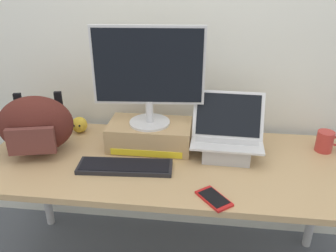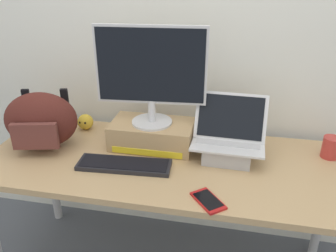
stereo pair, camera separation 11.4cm
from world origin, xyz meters
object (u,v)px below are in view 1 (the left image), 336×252
toner_box_yellow (150,135)px  open_laptop (226,143)px  messenger_backpack (36,125)px  plush_toy (79,125)px  desktop_monitor (148,73)px  cell_phone (214,198)px  external_keyboard (125,167)px  coffee_mug (325,141)px

toner_box_yellow → open_laptop: 0.38m
open_laptop → messenger_backpack: open_laptop is taller
open_laptop → plush_toy: open_laptop is taller
desktop_monitor → plush_toy: bearing=159.6°
cell_phone → desktop_monitor: bearing=89.4°
desktop_monitor → open_laptop: bearing=-11.2°
plush_toy → cell_phone: bearing=-35.2°
toner_box_yellow → plush_toy: (-0.41, 0.11, -0.02)m
external_keyboard → plush_toy: (-0.34, 0.34, 0.03)m
toner_box_yellow → desktop_monitor: (0.00, -0.00, 0.32)m
toner_box_yellow → external_keyboard: bearing=-109.0°
desktop_monitor → messenger_backpack: bearing=-173.0°
toner_box_yellow → open_laptop: (0.38, -0.04, 0.00)m
toner_box_yellow → coffee_mug: 0.87m
open_laptop → coffee_mug: size_ratio=2.78×
desktop_monitor → plush_toy: (-0.41, 0.12, -0.34)m
external_keyboard → plush_toy: plush_toy is taller
external_keyboard → cell_phone: 0.44m
messenger_backpack → plush_toy: 0.28m
open_laptop → coffee_mug: open_laptop is taller
coffee_mug → plush_toy: bearing=177.4°
toner_box_yellow → plush_toy: toner_box_yellow is taller
desktop_monitor → coffee_mug: size_ratio=4.25×
toner_box_yellow → external_keyboard: (-0.08, -0.23, -0.05)m
external_keyboard → coffee_mug: coffee_mug is taller
desktop_monitor → cell_phone: bearing=-56.2°
cell_phone → plush_toy: 0.91m
open_laptop → plush_toy: (-0.80, 0.16, -0.02)m
external_keyboard → open_laptop: bearing=17.9°
open_laptop → external_keyboard: open_laptop is taller
plush_toy → external_keyboard: bearing=-45.4°
coffee_mug → cell_phone: coffee_mug is taller
messenger_backpack → open_laptop: bearing=-9.1°
open_laptop → messenger_backpack: 0.93m
toner_box_yellow → messenger_backpack: (-0.54, -0.11, 0.08)m
toner_box_yellow → external_keyboard: 0.25m
open_laptop → messenger_backpack: bearing=-173.9°
toner_box_yellow → coffee_mug: (0.87, 0.06, -0.01)m
external_keyboard → coffee_mug: 0.99m
external_keyboard → coffee_mug: (0.95, 0.28, 0.04)m
open_laptop → coffee_mug: bearing=13.3°
toner_box_yellow → messenger_backpack: messenger_backpack is taller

